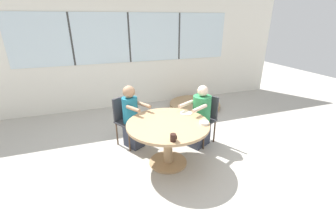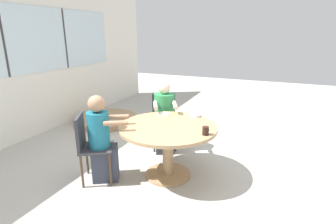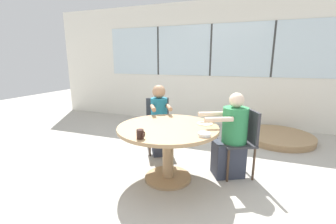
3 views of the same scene
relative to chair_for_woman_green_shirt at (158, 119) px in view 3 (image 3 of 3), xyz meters
The scene contains 11 objects.
ground_plane 1.13m from the chair_for_woman_green_shirt, 60.14° to the right, with size 16.00×16.00×0.00m, color #B2ADA3.
wall_back_with_windows 2.24m from the chair_for_woman_green_shirt, 75.98° to the left, with size 8.40×0.08×2.80m.
dining_table 1.00m from the chair_for_woman_green_shirt, 60.14° to the right, with size 1.25×1.25×0.71m.
chair_for_woman_green_shirt is the anchor object (origin of this frame).
chair_for_man_blue_shirt 1.44m from the chair_for_woman_green_shirt, 16.44° to the right, with size 0.54×0.54×0.88m.
person_woman_green_shirt 0.16m from the chair_for_woman_green_shirt, 60.14° to the right, with size 0.47×0.55×1.12m.
person_man_blue_shirt 1.32m from the chair_for_woman_green_shirt, 21.47° to the right, with size 0.65×0.54×1.11m.
coffee_mug 1.45m from the chair_for_woman_green_shirt, 74.48° to the right, with size 0.08×0.08×0.10m.
bowl_white_shallow 1.47m from the chair_for_woman_green_shirt, 47.33° to the right, with size 0.14×0.14×0.04m.
plate_tortillas 1.11m from the chair_for_woman_green_shirt, 34.09° to the right, with size 0.20×0.20×0.01m.
folded_table_stack 2.36m from the chair_for_woman_green_shirt, 31.62° to the left, with size 1.30×1.30×0.12m.
Camera 3 is at (0.92, -2.49, 1.51)m, focal length 24.00 mm.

